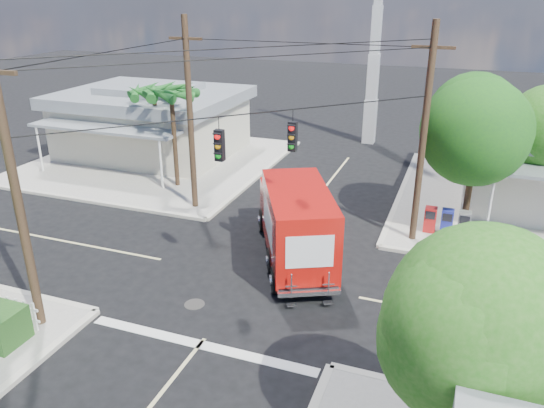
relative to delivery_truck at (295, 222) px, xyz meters
The scene contains 13 objects.
ground 2.73m from the delivery_truck, 116.23° to the right, with size 120.00×120.00×0.00m, color black.
sidewalk_nw 14.90m from the delivery_truck, 143.12° to the left, with size 14.12×14.12×0.14m.
road_markings 3.93m from the delivery_truck, 105.79° to the right, with size 32.00×32.00×0.01m.
building_nw 16.69m from the delivery_truck, 141.08° to the left, with size 10.80×10.20×4.30m.
radio_tower 18.47m from the delivery_truck, 91.52° to the left, with size 0.80×0.80×17.00m.
tree_ne_front 8.46m from the delivery_truck, 37.45° to the left, with size 4.21×4.14×6.66m.
tree_ne_back 11.55m from the delivery_truck, 38.29° to the left, with size 3.77×3.66×5.82m.
tree_se 11.29m from the delivery_truck, 56.83° to the right, with size 3.67×3.54×5.62m.
palm_nw_front 10.68m from the delivery_truck, 146.95° to the left, with size 3.01×3.08×5.59m.
palm_nw_back 12.98m from the delivery_truck, 146.19° to the left, with size 3.01×3.08×5.19m.
utility_poles 4.02m from the delivery_truck, behind, with size 12.00×10.68×9.00m.
vending_boxes 7.01m from the delivery_truck, 37.36° to the left, with size 1.90×0.50×1.10m.
delivery_truck is the anchor object (origin of this frame).
Camera 1 is at (6.68, -15.98, 10.07)m, focal length 35.00 mm.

